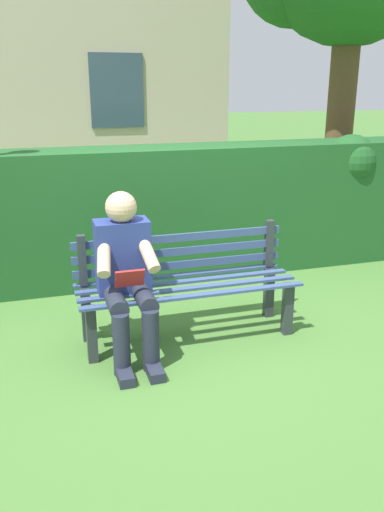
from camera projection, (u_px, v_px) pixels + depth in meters
ground at (188, 336)px, 4.10m from camera, size 60.00×60.00×0.00m
park_bench at (185, 282)px, 4.04m from camera, size 1.66×0.50×0.82m
person_seated at (126, 272)px, 3.69m from camera, size 0.44×0.73×1.17m
hedge_backdrop at (185, 209)px, 5.30m from camera, size 6.08×0.66×1.36m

